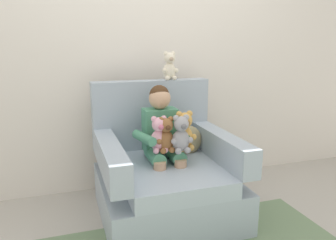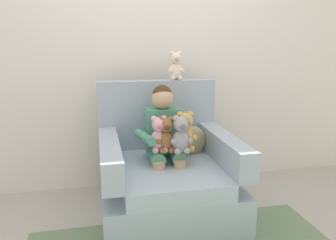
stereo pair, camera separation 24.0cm
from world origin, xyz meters
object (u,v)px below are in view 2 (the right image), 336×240
plush_brown (166,136)px  plush_grey (181,135)px  armchair (166,175)px  seated_child (164,133)px  plush_cream_on_backrest (176,67)px  plush_pink (159,135)px  throw_pillow (191,141)px  plush_honey (185,132)px

plush_brown → plush_grey: size_ratio=0.94×
plush_grey → armchair: bearing=122.3°
seated_child → plush_grey: bearing=-71.0°
armchair → plush_cream_on_backrest: 0.92m
plush_brown → plush_pink: (-0.05, 0.02, 0.00)m
armchair → plush_grey: armchair is taller
armchair → plush_grey: (0.08, -0.14, 0.36)m
plush_cream_on_backrest → throw_pillow: bearing=-78.4°
seated_child → throw_pillow: (0.25, 0.10, -0.11)m
plush_honey → plush_cream_on_backrest: size_ratio=1.23×
plush_brown → plush_cream_on_backrest: size_ratio=1.10×
seated_child → throw_pillow: bearing=15.2°
armchair → seated_child: armchair is taller
armchair → plush_brown: size_ratio=3.83×
seated_child → plush_brown: (-0.02, -0.14, 0.02)m
seated_child → plush_brown: seated_child is taller
plush_brown → plush_honey: (0.15, 0.01, 0.01)m
plush_brown → plush_grey: (0.10, -0.04, 0.01)m
plush_pink → throw_pillow: (0.31, 0.22, -0.14)m
plush_cream_on_backrest → throw_pillow: plush_cream_on_backrest is taller
armchair → throw_pillow: (0.24, 0.14, 0.22)m
plush_honey → plush_pink: bearing=159.4°
plush_grey → plush_brown: bearing=160.8°
armchair → plush_pink: armchair is taller
plush_brown → plush_pink: bearing=-178.8°
seated_child → plush_grey: seated_child is taller
seated_child → throw_pillow: 0.29m
plush_cream_on_backrest → throw_pillow: (0.08, -0.24, -0.60)m
plush_cream_on_backrest → plush_grey: bearing=-105.5°
plush_grey → seated_child: bearing=117.8°
armchair → plush_cream_on_backrest: size_ratio=4.21×
plush_pink → throw_pillow: 0.41m
seated_child → throw_pillow: seated_child is taller
throw_pillow → plush_honey: bearing=-116.5°
plush_honey → plush_pink: size_ratio=1.10×
plush_pink → throw_pillow: bearing=22.8°
plush_honey → plush_grey: bearing=-150.4°
plush_honey → seated_child: bearing=116.8°
throw_pillow → plush_brown: bearing=-137.4°
plush_grey → plush_cream_on_backrest: (0.08, 0.52, 0.46)m
plush_cream_on_backrest → plush_brown: bearing=-117.6°
seated_child → plush_pink: size_ratio=3.01×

